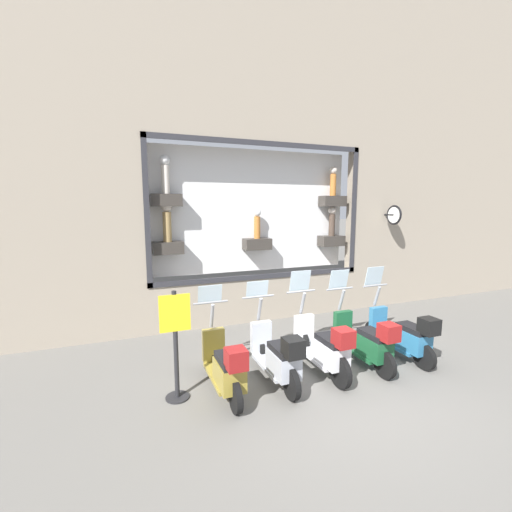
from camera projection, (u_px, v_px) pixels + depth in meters
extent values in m
plane|color=#66635E|center=(342.00, 387.00, 5.50)|extent=(120.00, 120.00, 0.00)
cube|color=gray|center=(259.00, 298.00, 8.74)|extent=(0.40, 5.44, 1.09)
cube|color=gray|center=(259.00, 2.00, 7.74)|extent=(0.40, 5.44, 6.13)
cube|color=#2D2D33|center=(262.00, 143.00, 8.00)|extent=(0.04, 5.44, 0.12)
cube|color=#2D2D33|center=(262.00, 276.00, 8.46)|extent=(0.04, 5.44, 0.12)
cube|color=#2D2D33|center=(354.00, 211.00, 9.19)|extent=(0.04, 0.12, 3.31)
cube|color=#2D2D33|center=(147.00, 212.00, 7.27)|extent=(0.04, 0.12, 3.31)
cube|color=white|center=(254.00, 211.00, 8.75)|extent=(0.04, 5.20, 3.07)
cube|color=#38332D|center=(332.00, 201.00, 9.30)|extent=(0.36, 0.69, 0.28)
cylinder|color=#B26B2D|center=(333.00, 185.00, 9.24)|extent=(0.16, 0.16, 0.58)
sphere|color=beige|center=(333.00, 170.00, 9.18)|extent=(0.21, 0.21, 0.21)
cube|color=#38332D|center=(166.00, 200.00, 7.71)|extent=(0.36, 0.69, 0.28)
cylinder|color=silver|center=(165.00, 180.00, 7.64)|extent=(0.17, 0.17, 0.63)
sphere|color=white|center=(165.00, 160.00, 7.58)|extent=(0.23, 0.23, 0.23)
cube|color=#38332D|center=(331.00, 241.00, 9.46)|extent=(0.36, 0.69, 0.28)
cylinder|color=#47382D|center=(332.00, 225.00, 9.39)|extent=(0.16, 0.16, 0.59)
sphere|color=beige|center=(332.00, 210.00, 9.34)|extent=(0.21, 0.21, 0.21)
cube|color=#38332D|center=(257.00, 244.00, 8.66)|extent=(0.36, 0.69, 0.28)
cylinder|color=#B26B2D|center=(257.00, 228.00, 8.60)|extent=(0.15, 0.15, 0.55)
sphere|color=white|center=(257.00, 212.00, 8.55)|extent=(0.20, 0.20, 0.20)
cube|color=#38332D|center=(168.00, 248.00, 7.87)|extent=(0.36, 0.69, 0.28)
cylinder|color=#9E7F4C|center=(167.00, 227.00, 7.80)|extent=(0.19, 0.19, 0.68)
sphere|color=beige|center=(166.00, 206.00, 7.73)|extent=(0.25, 0.25, 0.25)
cylinder|color=black|center=(389.00, 215.00, 9.44)|extent=(0.35, 0.05, 0.05)
torus|color=black|center=(394.00, 215.00, 9.28)|extent=(0.54, 0.06, 0.54)
cylinder|color=white|center=(394.00, 215.00, 9.28)|extent=(0.44, 0.03, 0.44)
cylinder|color=black|center=(373.00, 332.00, 7.29)|extent=(0.45, 0.09, 0.45)
cylinder|color=black|center=(424.00, 357.00, 6.06)|extent=(0.45, 0.09, 0.45)
cube|color=teal|center=(396.00, 344.00, 6.67)|extent=(1.02, 0.38, 0.06)
cube|color=teal|center=(412.00, 341.00, 6.30)|extent=(0.61, 0.35, 0.36)
cube|color=black|center=(413.00, 329.00, 6.27)|extent=(0.58, 0.31, 0.10)
cube|color=teal|center=(378.00, 320.00, 7.13)|extent=(0.12, 0.37, 0.56)
cylinder|color=gray|center=(377.00, 296.00, 7.12)|extent=(0.20, 0.06, 0.45)
cylinder|color=gray|center=(375.00, 285.00, 7.16)|extent=(0.04, 0.61, 0.04)
cube|color=silver|center=(374.00, 276.00, 7.16)|extent=(0.10, 0.42, 0.39)
cube|color=black|center=(429.00, 326.00, 5.93)|extent=(0.28, 0.28, 0.28)
cylinder|color=black|center=(339.00, 337.00, 6.96)|extent=(0.47, 0.09, 0.47)
cylinder|color=black|center=(385.00, 365.00, 5.75)|extent=(0.47, 0.09, 0.47)
cube|color=#19512D|center=(359.00, 350.00, 6.36)|extent=(1.02, 0.39, 0.06)
cube|color=#19512D|center=(374.00, 347.00, 5.98)|extent=(0.61, 0.35, 0.36)
cube|color=black|center=(374.00, 335.00, 5.95)|extent=(0.58, 0.31, 0.10)
cube|color=#19512D|center=(343.00, 325.00, 6.81)|extent=(0.12, 0.37, 0.56)
cylinder|color=gray|center=(341.00, 300.00, 6.80)|extent=(0.20, 0.06, 0.45)
cylinder|color=gray|center=(340.00, 289.00, 6.84)|extent=(0.04, 0.61, 0.04)
cube|color=silver|center=(339.00, 279.00, 6.85)|extent=(0.10, 0.42, 0.38)
cube|color=maroon|center=(389.00, 332.00, 5.62)|extent=(0.28, 0.28, 0.28)
cylinder|color=black|center=(301.00, 342.00, 6.62)|extent=(0.53, 0.09, 0.53)
cylinder|color=black|center=(340.00, 372.00, 5.44)|extent=(0.53, 0.09, 0.53)
cube|color=silver|center=(319.00, 356.00, 6.03)|extent=(1.02, 0.39, 0.06)
cube|color=silver|center=(331.00, 354.00, 5.66)|extent=(0.61, 0.35, 0.36)
cube|color=black|center=(331.00, 340.00, 5.63)|extent=(0.58, 0.31, 0.10)
cube|color=silver|center=(304.00, 329.00, 6.49)|extent=(0.12, 0.37, 0.56)
cylinder|color=gray|center=(303.00, 303.00, 6.48)|extent=(0.20, 0.06, 0.45)
cylinder|color=gray|center=(301.00, 291.00, 6.52)|extent=(0.04, 0.61, 0.04)
cube|color=silver|center=(300.00, 281.00, 6.52)|extent=(0.10, 0.42, 0.40)
cube|color=maroon|center=(343.00, 338.00, 5.31)|extent=(0.28, 0.28, 0.28)
cylinder|color=black|center=(259.00, 350.00, 6.32)|extent=(0.49, 0.09, 0.49)
cylinder|color=black|center=(291.00, 384.00, 5.12)|extent=(0.49, 0.09, 0.49)
cube|color=#B7BCC6|center=(273.00, 366.00, 5.72)|extent=(1.02, 0.38, 0.06)
cube|color=#B7BCC6|center=(283.00, 363.00, 5.34)|extent=(0.61, 0.35, 0.36)
cube|color=black|center=(283.00, 349.00, 5.31)|extent=(0.58, 0.31, 0.10)
cube|color=#B7BCC6|center=(261.00, 337.00, 6.18)|extent=(0.12, 0.37, 0.56)
cylinder|color=gray|center=(260.00, 309.00, 6.17)|extent=(0.20, 0.06, 0.45)
cylinder|color=gray|center=(258.00, 297.00, 6.20)|extent=(0.04, 0.60, 0.04)
cube|color=silver|center=(257.00, 288.00, 6.22)|extent=(0.08, 0.42, 0.29)
cube|color=black|center=(293.00, 348.00, 4.99)|extent=(0.28, 0.28, 0.28)
cylinder|color=black|center=(212.00, 358.00, 6.02)|extent=(0.46, 0.09, 0.46)
cylinder|color=black|center=(235.00, 397.00, 4.79)|extent=(0.46, 0.09, 0.46)
cube|color=olive|center=(222.00, 376.00, 5.41)|extent=(1.02, 0.38, 0.06)
cube|color=olive|center=(229.00, 374.00, 5.03)|extent=(0.61, 0.35, 0.36)
cube|color=black|center=(229.00, 360.00, 5.00)|extent=(0.58, 0.31, 0.10)
cube|color=olive|center=(214.00, 345.00, 5.86)|extent=(0.12, 0.37, 0.56)
cylinder|color=gray|center=(212.00, 316.00, 5.85)|extent=(0.20, 0.06, 0.45)
cylinder|color=gray|center=(211.00, 303.00, 5.89)|extent=(0.04, 0.61, 0.04)
cube|color=silver|center=(210.00, 293.00, 5.90)|extent=(0.08, 0.42, 0.30)
cube|color=maroon|center=(236.00, 359.00, 4.66)|extent=(0.28, 0.28, 0.28)
cylinder|color=#232326|center=(178.00, 397.00, 5.18)|extent=(0.36, 0.36, 0.02)
cylinder|color=#232326|center=(176.00, 346.00, 5.06)|extent=(0.07, 0.07, 1.66)
cube|color=yellow|center=(175.00, 313.00, 4.97)|extent=(0.03, 0.45, 0.55)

